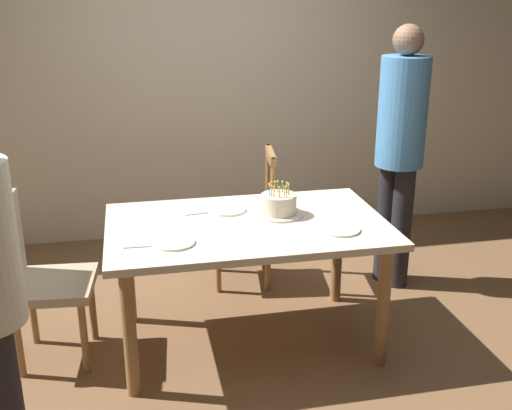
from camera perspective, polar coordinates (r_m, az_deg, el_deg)
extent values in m
plane|color=brown|center=(3.74, -0.77, -12.43)|extent=(6.40, 6.40, 0.00)
cube|color=beige|center=(5.06, -4.96, 11.63)|extent=(6.40, 0.10, 2.60)
cube|color=beige|center=(3.42, -0.82, -1.96)|extent=(1.55, 0.96, 0.04)
cylinder|color=#9E7042|center=(3.18, -11.65, -11.58)|extent=(0.07, 0.07, 0.71)
cylinder|color=#9E7042|center=(3.43, 11.72, -9.20)|extent=(0.07, 0.07, 0.71)
cylinder|color=#9E7042|center=(3.86, -11.81, -5.85)|extent=(0.07, 0.07, 0.71)
cylinder|color=#9E7042|center=(4.07, 7.54, -4.26)|extent=(0.07, 0.07, 0.71)
cylinder|color=silver|center=(3.53, 2.11, -0.82)|extent=(0.28, 0.28, 0.01)
cylinder|color=beige|center=(3.50, 2.13, 0.12)|extent=(0.20, 0.20, 0.11)
cylinder|color=#E54C4C|center=(3.49, 3.02, 1.48)|extent=(0.01, 0.01, 0.05)
sphere|color=#FFC64C|center=(3.48, 3.03, 2.00)|extent=(0.01, 0.01, 0.01)
cylinder|color=#66CC72|center=(3.51, 2.87, 1.57)|extent=(0.01, 0.01, 0.05)
sphere|color=#FFC64C|center=(3.50, 2.88, 2.09)|extent=(0.01, 0.01, 0.01)
cylinder|color=#66CC72|center=(3.53, 2.46, 1.67)|extent=(0.01, 0.01, 0.05)
sphere|color=#FFC64C|center=(3.52, 2.47, 2.19)|extent=(0.01, 0.01, 0.01)
cylinder|color=#66CC72|center=(3.53, 2.04, 1.69)|extent=(0.01, 0.01, 0.05)
sphere|color=#FFC64C|center=(3.52, 2.05, 2.21)|extent=(0.01, 0.01, 0.01)
cylinder|color=#F2994C|center=(3.53, 1.78, 1.67)|extent=(0.01, 0.01, 0.05)
sphere|color=#FFC64C|center=(3.52, 1.78, 2.19)|extent=(0.01, 0.01, 0.01)
cylinder|color=#E54C4C|center=(3.51, 1.46, 1.60)|extent=(0.01, 0.01, 0.05)
sphere|color=#FFC64C|center=(3.50, 1.47, 2.13)|extent=(0.01, 0.01, 0.01)
cylinder|color=yellow|center=(3.49, 1.25, 1.49)|extent=(0.01, 0.01, 0.05)
sphere|color=#FFC64C|center=(3.48, 1.25, 2.01)|extent=(0.01, 0.01, 0.01)
cylinder|color=#4C7FE5|center=(3.46, 1.25, 1.34)|extent=(0.01, 0.01, 0.05)
sphere|color=#FFC64C|center=(3.45, 1.26, 1.87)|extent=(0.01, 0.01, 0.01)
cylinder|color=#66CC72|center=(3.44, 1.47, 1.22)|extent=(0.01, 0.01, 0.05)
sphere|color=#FFC64C|center=(3.43, 1.47, 1.75)|extent=(0.01, 0.01, 0.01)
cylinder|color=#F2994C|center=(3.43, 1.67, 1.17)|extent=(0.01, 0.01, 0.05)
sphere|color=#FFC64C|center=(3.42, 1.68, 1.70)|extent=(0.01, 0.01, 0.01)
cylinder|color=#F2994C|center=(3.43, 2.21, 1.12)|extent=(0.01, 0.01, 0.05)
sphere|color=#FFC64C|center=(3.42, 2.22, 1.66)|extent=(0.01, 0.01, 0.01)
cylinder|color=yellow|center=(3.43, 2.64, 1.16)|extent=(0.01, 0.01, 0.05)
sphere|color=#FFC64C|center=(3.42, 2.65, 1.69)|extent=(0.01, 0.01, 0.01)
cylinder|color=#F2994C|center=(3.44, 2.82, 1.21)|extent=(0.01, 0.01, 0.05)
sphere|color=#FFC64C|center=(3.43, 2.83, 1.74)|extent=(0.01, 0.01, 0.01)
cylinder|color=#66CC72|center=(3.47, 3.05, 1.35)|extent=(0.01, 0.01, 0.05)
sphere|color=#FFC64C|center=(3.46, 3.06, 1.87)|extent=(0.01, 0.01, 0.01)
cylinder|color=white|center=(3.16, -7.68, -3.47)|extent=(0.22, 0.22, 0.01)
cylinder|color=white|center=(3.59, -2.69, -0.44)|extent=(0.22, 0.22, 0.01)
cylinder|color=white|center=(3.33, 7.77, -2.25)|extent=(0.22, 0.22, 0.01)
cube|color=silver|center=(3.14, -10.57, -3.81)|extent=(0.18, 0.02, 0.01)
cube|color=silver|center=(3.56, -5.19, -0.76)|extent=(0.18, 0.04, 0.01)
cube|color=#9E7042|center=(4.27, -1.35, -1.53)|extent=(0.50, 0.50, 0.05)
cylinder|color=#9E7042|center=(4.51, -3.60, -3.64)|extent=(0.04, 0.04, 0.42)
cylinder|color=#9E7042|center=(4.20, -3.54, -5.44)|extent=(0.04, 0.04, 0.42)
cylinder|color=#9E7042|center=(4.53, 0.72, -3.53)|extent=(0.04, 0.04, 0.42)
cylinder|color=#9E7042|center=(4.22, 1.10, -5.32)|extent=(0.04, 0.04, 0.42)
cylinder|color=#9E7042|center=(4.37, 1.13, 2.43)|extent=(0.04, 0.04, 0.50)
cylinder|color=#9E7042|center=(4.03, 1.59, 0.95)|extent=(0.04, 0.04, 0.50)
cube|color=#9E7042|center=(4.14, 1.37, 4.63)|extent=(0.09, 0.40, 0.06)
cube|color=tan|center=(3.55, -18.35, -7.06)|extent=(0.48, 0.48, 0.05)
cylinder|color=#9E7042|center=(3.48, -15.66, -11.76)|extent=(0.04, 0.04, 0.42)
cylinder|color=#9E7042|center=(3.78, -14.94, -9.12)|extent=(0.04, 0.04, 0.42)
cylinder|color=#9E7042|center=(3.56, -21.19, -11.74)|extent=(0.04, 0.04, 0.42)
cylinder|color=#9E7042|center=(3.84, -20.03, -9.16)|extent=(0.04, 0.04, 0.42)
cube|color=tan|center=(3.50, -21.99, -3.42)|extent=(0.08, 0.40, 0.50)
cylinder|color=#262328|center=(4.40, 12.01, -1.59)|extent=(0.14, 0.14, 0.86)
cylinder|color=#262328|center=(4.33, 13.32, -2.07)|extent=(0.14, 0.14, 0.86)
cylinder|color=#4C8CC6|center=(4.15, 13.46, 8.38)|extent=(0.32, 0.32, 0.72)
sphere|color=#8C664C|center=(4.10, 13.96, 14.66)|extent=(0.20, 0.20, 0.20)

